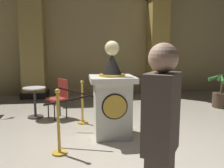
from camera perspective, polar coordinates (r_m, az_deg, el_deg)
The scene contains 12 objects.
ground_plane at distance 4.28m, azimuth 2.15°, elevation -14.60°, with size 12.10×12.10×0.00m, color #B2A893.
back_wall at distance 9.05m, azimuth -3.73°, elevation 9.85°, with size 12.10×0.16×3.83m, color tan.
pedestal_clock at distance 4.48m, azimuth 0.01°, elevation -3.84°, with size 0.84×0.84×1.84m.
stanchion_near at distance 5.38m, azimuth -7.24°, elevation -5.98°, with size 0.24×0.24×0.99m.
stanchion_far at distance 3.89m, azimuth -12.88°, elevation -11.22°, with size 0.24×0.24×1.07m.
velvet_rope at distance 4.53m, azimuth -9.72°, elevation -2.98°, with size 1.00×1.02×0.22m.
column_left at distance 8.69m, azimuth -18.70°, elevation 8.92°, with size 0.92×0.92×3.68m.
column_right at distance 9.05m, azimuth 11.13°, elevation 9.15°, with size 0.81×0.81×3.68m.
potted_palm_right at distance 7.54m, azimuth 25.18°, elevation -2.60°, with size 0.85×0.77×1.06m.
bystander_guest at distance 1.97m, azimuth 11.81°, elevation -14.09°, with size 0.39×0.42×1.72m.
cafe_table at distance 6.07m, azimuth -18.37°, elevation -3.38°, with size 0.54×0.54×0.76m.
cafe_chair_red at distance 5.86m, azimuth -12.68°, elevation -2.64°, with size 0.55×0.55×0.96m.
Camera 1 is at (-0.72, -3.88, 1.66)m, focal length 37.39 mm.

